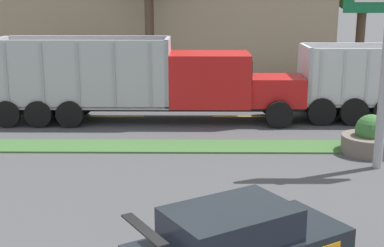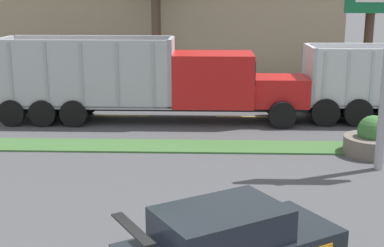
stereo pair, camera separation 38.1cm
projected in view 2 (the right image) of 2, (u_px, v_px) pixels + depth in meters
The scene contains 9 objects.
grass_verge at pixel (152, 146), 18.90m from camera, with size 120.00×1.54×0.06m, color #3D6633.
centre_line_3 at pixel (1, 115), 23.77m from camera, with size 2.40×0.14×0.01m, color yellow.
centre_line_4 at pixel (121, 116), 23.60m from camera, with size 2.40×0.14×0.01m, color yellow.
centre_line_5 at pixel (244, 117), 23.42m from camera, with size 2.40×0.14×0.01m, color yellow.
centre_line_6 at pixel (368, 118), 23.24m from camera, with size 2.40×0.14×0.01m, color yellow.
dump_truck_lead at pixel (176, 84), 22.34m from camera, with size 12.76×2.63×3.50m.
rally_car at pixel (229, 245), 9.82m from camera, with size 4.44×3.66×1.61m.
stone_planter at pixel (372, 141), 17.94m from camera, with size 1.90×1.90×1.34m.
store_building_backdrop at pixel (137, 23), 39.50m from camera, with size 27.68×12.10×6.14m.
Camera 2 is at (2.04, -6.99, 5.36)m, focal length 50.00 mm.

